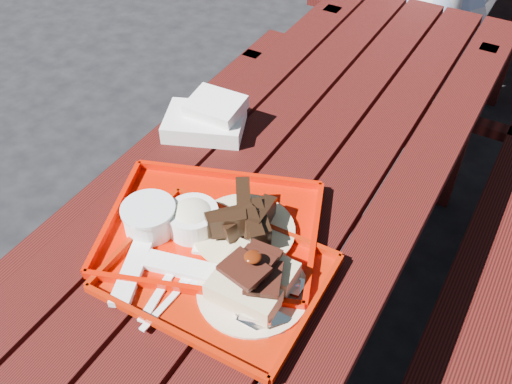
% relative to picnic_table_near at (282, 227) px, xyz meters
% --- Properties ---
extents(ground, '(60.00, 60.00, 0.00)m').
position_rel_picnic_table_near_xyz_m(ground, '(0.00, 0.00, -0.56)').
color(ground, black).
rests_on(ground, ground).
extents(picnic_table_near, '(1.41, 2.40, 0.75)m').
position_rel_picnic_table_near_xyz_m(picnic_table_near, '(0.00, 0.00, 0.00)').
color(picnic_table_near, '#400E0C').
rests_on(picnic_table_near, ground).
extents(near_tray, '(0.46, 0.39, 0.14)m').
position_rel_picnic_table_near_xyz_m(near_tray, '(0.03, -0.35, 0.22)').
color(near_tray, '#AF1A03').
rests_on(near_tray, picnic_table_near).
extents(far_tray, '(0.59, 0.53, 0.08)m').
position_rel_picnic_table_near_xyz_m(far_tray, '(-0.06, -0.27, 0.21)').
color(far_tray, red).
rests_on(far_tray, picnic_table_near).
extents(white_cloth, '(0.27, 0.23, 0.09)m').
position_rel_picnic_table_near_xyz_m(white_cloth, '(-0.29, 0.07, 0.23)').
color(white_cloth, white).
rests_on(white_cloth, picnic_table_near).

